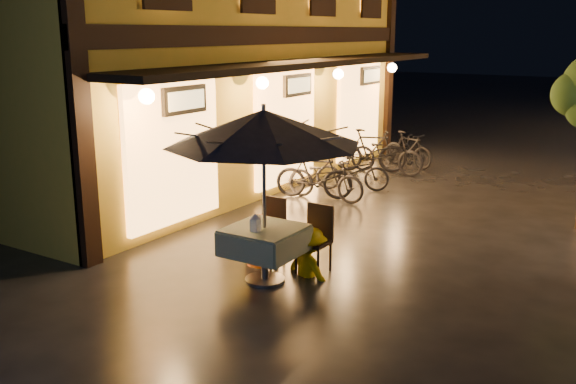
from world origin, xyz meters
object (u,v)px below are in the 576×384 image
Objects in this scene: cafe_table at (265,241)px; patio_umbrella at (264,128)px; person_orange at (261,216)px; bicycle_0 at (326,178)px; person_yellow at (310,229)px; table_lantern at (255,221)px.

cafe_table is 0.37× the size of patio_umbrella.
person_orange is 3.88m from bicycle_0.
bicycle_0 is at bearing 108.47° from cafe_table.
cafe_table is 0.76m from person_orange.
cafe_table is at bearing 70.12° from person_yellow.
person_orange reaches higher than person_yellow.
cafe_table is 4.56m from bicycle_0.
cafe_table is 0.69m from person_yellow.
person_yellow reaches higher than cafe_table.
person_orange reaches higher than table_lantern.
table_lantern is 0.17× the size of person_orange.
patio_umbrella is at bearing 70.12° from person_yellow.
table_lantern reaches higher than cafe_table.
table_lantern is at bearing -90.00° from cafe_table.
patio_umbrella is 1.53× the size of bicycle_0.
bicycle_0 is at bearing -48.60° from person_yellow.
person_orange reaches higher than cafe_table.
cafe_table is 0.73× the size of person_yellow.
cafe_table is at bearing -135.00° from patio_umbrella.
person_orange is at bearing 128.41° from cafe_table.
person_orange is at bearing 128.41° from patio_umbrella.
table_lantern is (-0.00, -0.21, -1.23)m from patio_umbrella.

